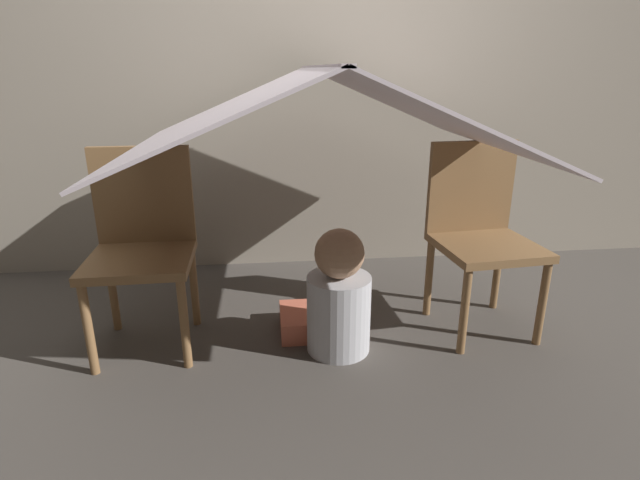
# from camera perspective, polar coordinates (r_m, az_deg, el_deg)

# --- Properties ---
(ground_plane) EXTENTS (8.80, 8.80, 0.00)m
(ground_plane) POSITION_cam_1_polar(r_m,az_deg,el_deg) (2.27, 0.20, -11.86)
(ground_plane) COLOR #47423D
(wall_back) EXTENTS (7.00, 0.05, 2.50)m
(wall_back) POSITION_cam_1_polar(r_m,az_deg,el_deg) (2.99, -2.19, 20.65)
(wall_back) COLOR gray
(wall_back) RESTS_ON ground_plane
(chair_left) EXTENTS (0.43, 0.43, 0.85)m
(chair_left) POSITION_cam_1_polar(r_m,az_deg,el_deg) (2.26, -19.64, -0.09)
(chair_left) COLOR brown
(chair_left) RESTS_ON ground_plane
(chair_right) EXTENTS (0.46, 0.46, 0.85)m
(chair_right) POSITION_cam_1_polar(r_m,az_deg,el_deg) (2.40, 17.82, 1.19)
(chair_right) COLOR brown
(chair_right) RESTS_ON ground_plane
(sheet_canopy) EXTENTS (1.51, 1.35, 0.33)m
(sheet_canopy) POSITION_cam_1_polar(r_m,az_deg,el_deg) (2.02, -0.00, 14.79)
(sheet_canopy) COLOR silver
(person_front) EXTENTS (0.27, 0.27, 0.55)m
(person_front) POSITION_cam_1_polar(r_m,az_deg,el_deg) (2.13, 2.17, -6.67)
(person_front) COLOR #B2B2B7
(person_front) RESTS_ON ground_plane
(floor_cushion) EXTENTS (0.34, 0.27, 0.10)m
(floor_cushion) POSITION_cam_1_polar(r_m,az_deg,el_deg) (2.36, -0.39, -9.19)
(floor_cushion) COLOR #CC664C
(floor_cushion) RESTS_ON ground_plane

